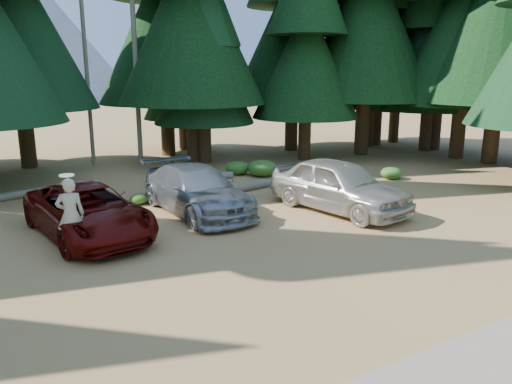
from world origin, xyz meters
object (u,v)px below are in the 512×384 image
red_pickup (88,211)px  log_mid (191,177)px  silver_minivan_center (197,190)px  log_right (277,181)px  silver_minivan_right (339,185)px  frisbee_player (70,214)px  log_left (8,196)px

red_pickup → log_mid: (5.55, 5.35, -0.59)m
log_mid → silver_minivan_center: bearing=-96.5°
red_pickup → log_mid: size_ratio=1.44×
log_mid → log_right: log_right is taller
red_pickup → silver_minivan_right: size_ratio=1.02×
red_pickup → silver_minivan_right: bearing=-18.3°
silver_minivan_right → log_right: bearing=76.5°
silver_minivan_right → log_mid: size_ratio=1.41×
red_pickup → frisbee_player: frisbee_player is taller
silver_minivan_center → log_left: (-5.36, 5.06, -0.63)m
silver_minivan_center → silver_minivan_right: bearing=-30.5°
red_pickup → frisbee_player: size_ratio=2.71×
silver_minivan_center → log_left: 7.40m
silver_minivan_center → log_right: size_ratio=1.06×
red_pickup → frisbee_player: (-0.75, -1.60, 0.42)m
red_pickup → log_right: (8.28, 2.73, -0.58)m
silver_minivan_center → log_right: bearing=21.8°
silver_minivan_right → frisbee_player: size_ratio=2.65×
red_pickup → log_left: (-1.65, 5.72, -0.59)m
silver_minivan_right → log_right: silver_minivan_right is taller
frisbee_player → log_mid: frisbee_player is taller
silver_minivan_center → silver_minivan_right: (4.25, -2.26, 0.11)m
log_left → log_mid: size_ratio=1.15×
silver_minivan_center → log_mid: bearing=66.1°
silver_minivan_center → silver_minivan_right: size_ratio=1.03×
red_pickup → log_left: size_ratio=1.25×
red_pickup → log_right: bearing=11.3°
silver_minivan_center → frisbee_player: size_ratio=2.74×
log_left → silver_minivan_center: bearing=-58.2°
silver_minivan_center → log_mid: 5.07m
red_pickup → log_left: red_pickup is taller
red_pickup → log_mid: bearing=37.0°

